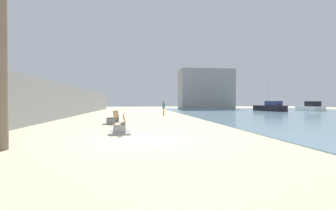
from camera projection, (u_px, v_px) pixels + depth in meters
ground_plane at (137, 116)px, 28.56m from camera, size 120.00×120.00×0.00m
seawall at (68, 101)px, 27.64m from camera, size 0.80×64.00×3.40m
water_bay at (331, 115)px, 31.47m from camera, size 36.00×68.00×0.04m
bench_near at (120, 128)px, 13.23m from camera, size 1.20×2.15×0.98m
bench_far at (113, 120)px, 18.95m from camera, size 1.35×2.22×0.98m
person_walking at (164, 107)px, 31.29m from camera, size 0.28×0.50×1.77m
boat_outer at (310, 107)px, 45.55m from camera, size 2.36×5.20×1.71m
boat_nearest at (270, 107)px, 44.26m from camera, size 2.95×7.07×6.18m
harbor_building at (206, 89)px, 58.20m from camera, size 12.00×6.00×9.02m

